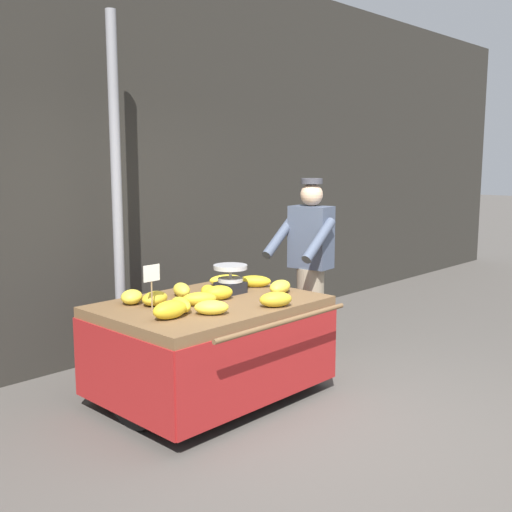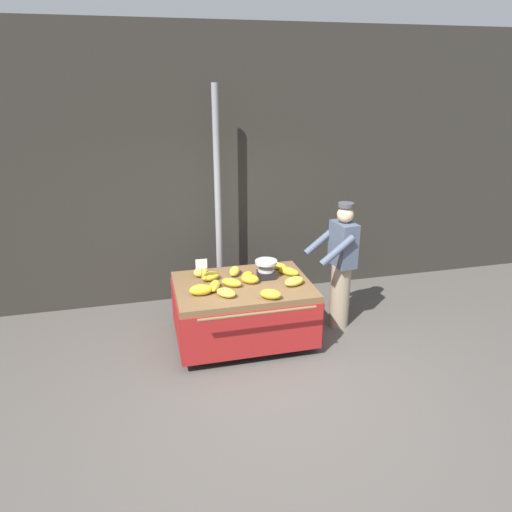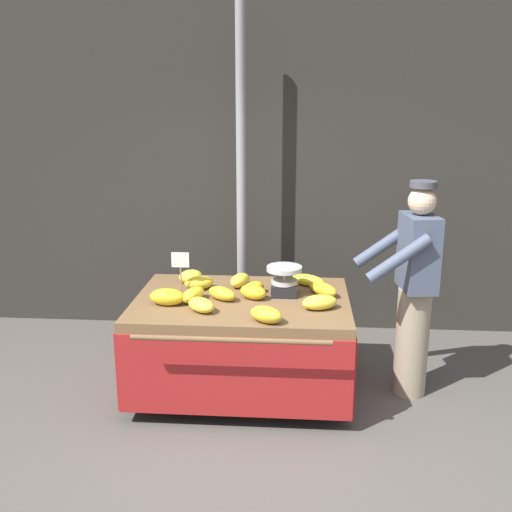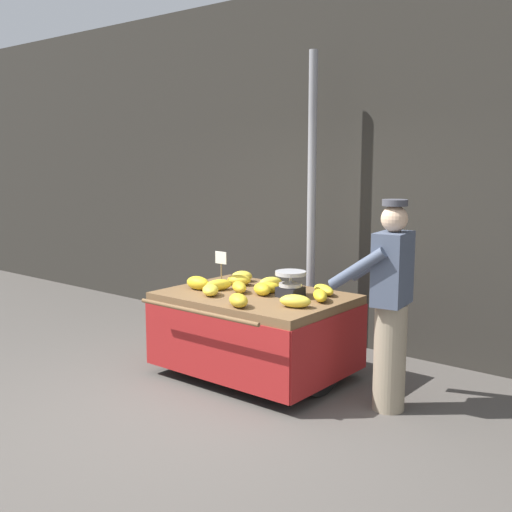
{
  "view_description": "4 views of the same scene",
  "coord_description": "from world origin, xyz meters",
  "px_view_note": "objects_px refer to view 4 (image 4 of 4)",
  "views": [
    {
      "loc": [
        -3.26,
        -2.39,
        1.88
      ],
      "look_at": [
        0.32,
        1.04,
        1.1
      ],
      "focal_mm": 42.99,
      "sensor_mm": 36.0,
      "label": 1
    },
    {
      "loc": [
        -1.29,
        -4.15,
        3.19
      ],
      "look_at": [
        -0.0,
        1.0,
        1.18
      ],
      "focal_mm": 33.33,
      "sensor_mm": 36.0,
      "label": 2
    },
    {
      "loc": [
        0.29,
        -3.25,
        2.31
      ],
      "look_at": [
        -0.03,
        0.98,
        1.17
      ],
      "focal_mm": 41.44,
      "sensor_mm": 36.0,
      "label": 3
    },
    {
      "loc": [
        3.42,
        -3.3,
        2.03
      ],
      "look_at": [
        -0.1,
        1.03,
        1.16
      ],
      "focal_mm": 43.86,
      "sensor_mm": 36.0,
      "label": 4
    }
  ],
  "objects_px": {
    "banana_bunch_11": "(211,290)",
    "vendor_person": "(390,305)",
    "street_pole": "(312,204)",
    "banana_bunch_3": "(239,280)",
    "banana_bunch_5": "(198,283)",
    "banana_bunch_10": "(238,300)",
    "banana_cart": "(255,316)",
    "banana_bunch_1": "(239,287)",
    "banana_bunch_0": "(262,289)",
    "banana_bunch_4": "(271,283)",
    "banana_bunch_12": "(320,295)",
    "price_sign": "(221,261)",
    "banana_bunch_7": "(242,276)",
    "banana_bunch_2": "(324,290)",
    "banana_bunch_6": "(295,301)",
    "banana_bunch_8": "(219,285)",
    "weighing_scale": "(291,284)",
    "banana_bunch_9": "(270,288)"
  },
  "relations": [
    {
      "from": "banana_bunch_9",
      "to": "vendor_person",
      "type": "relative_size",
      "value": 0.12
    },
    {
      "from": "banana_cart",
      "to": "price_sign",
      "type": "distance_m",
      "value": 0.67
    },
    {
      "from": "banana_bunch_3",
      "to": "banana_bunch_5",
      "type": "relative_size",
      "value": 0.89
    },
    {
      "from": "banana_bunch_9",
      "to": "vendor_person",
      "type": "height_order",
      "value": "vendor_person"
    },
    {
      "from": "banana_bunch_9",
      "to": "street_pole",
      "type": "bearing_deg",
      "value": 101.22
    },
    {
      "from": "banana_bunch_0",
      "to": "banana_bunch_4",
      "type": "xyz_separation_m",
      "value": [
        -0.13,
        0.3,
        -0.0
      ]
    },
    {
      "from": "banana_bunch_10",
      "to": "vendor_person",
      "type": "height_order",
      "value": "vendor_person"
    },
    {
      "from": "banana_bunch_2",
      "to": "banana_bunch_9",
      "type": "distance_m",
      "value": 0.5
    },
    {
      "from": "banana_bunch_1",
      "to": "vendor_person",
      "type": "relative_size",
      "value": 0.15
    },
    {
      "from": "price_sign",
      "to": "banana_bunch_3",
      "type": "xyz_separation_m",
      "value": [
        0.12,
        0.13,
        -0.19
      ]
    },
    {
      "from": "banana_bunch_11",
      "to": "price_sign",
      "type": "bearing_deg",
      "value": 119.85
    },
    {
      "from": "banana_cart",
      "to": "banana_bunch_2",
      "type": "bearing_deg",
      "value": 35.0
    },
    {
      "from": "banana_bunch_10",
      "to": "banana_bunch_11",
      "type": "distance_m",
      "value": 0.52
    },
    {
      "from": "banana_bunch_10",
      "to": "price_sign",
      "type": "bearing_deg",
      "value": 141.38
    },
    {
      "from": "banana_bunch_7",
      "to": "banana_bunch_9",
      "type": "height_order",
      "value": "banana_bunch_7"
    },
    {
      "from": "banana_bunch_1",
      "to": "banana_bunch_10",
      "type": "relative_size",
      "value": 1.04
    },
    {
      "from": "weighing_scale",
      "to": "banana_bunch_8",
      "type": "bearing_deg",
      "value": -163.8
    },
    {
      "from": "weighing_scale",
      "to": "banana_bunch_10",
      "type": "xyz_separation_m",
      "value": [
        -0.11,
        -0.6,
        -0.06
      ]
    },
    {
      "from": "banana_bunch_7",
      "to": "banana_bunch_10",
      "type": "xyz_separation_m",
      "value": [
        0.69,
        -0.86,
        0.0
      ]
    },
    {
      "from": "banana_bunch_0",
      "to": "banana_bunch_8",
      "type": "bearing_deg",
      "value": -169.18
    },
    {
      "from": "banana_bunch_3",
      "to": "vendor_person",
      "type": "distance_m",
      "value": 1.71
    },
    {
      "from": "banana_bunch_6",
      "to": "banana_bunch_7",
      "type": "distance_m",
      "value": 1.21
    },
    {
      "from": "vendor_person",
      "to": "banana_bunch_5",
      "type": "bearing_deg",
      "value": -171.92
    },
    {
      "from": "banana_cart",
      "to": "banana_bunch_12",
      "type": "height_order",
      "value": "banana_bunch_12"
    },
    {
      "from": "banana_cart",
      "to": "banana_bunch_0",
      "type": "distance_m",
      "value": 0.28
    },
    {
      "from": "banana_bunch_4",
      "to": "street_pole",
      "type": "bearing_deg",
      "value": 94.59
    },
    {
      "from": "street_pole",
      "to": "banana_bunch_10",
      "type": "distance_m",
      "value": 1.74
    },
    {
      "from": "banana_bunch_3",
      "to": "banana_bunch_11",
      "type": "xyz_separation_m",
      "value": [
        0.1,
        -0.52,
        -0.0
      ]
    },
    {
      "from": "banana_bunch_1",
      "to": "banana_bunch_9",
      "type": "height_order",
      "value": "banana_bunch_1"
    },
    {
      "from": "banana_bunch_1",
      "to": "banana_bunch_6",
      "type": "relative_size",
      "value": 0.97
    },
    {
      "from": "banana_bunch_6",
      "to": "banana_bunch_10",
      "type": "relative_size",
      "value": 1.08
    },
    {
      "from": "banana_cart",
      "to": "weighing_scale",
      "type": "height_order",
      "value": "weighing_scale"
    },
    {
      "from": "banana_bunch_8",
      "to": "banana_bunch_9",
      "type": "distance_m",
      "value": 0.5
    },
    {
      "from": "banana_bunch_7",
      "to": "banana_bunch_12",
      "type": "height_order",
      "value": "banana_bunch_7"
    },
    {
      "from": "weighing_scale",
      "to": "banana_bunch_5",
      "type": "bearing_deg",
      "value": -160.97
    },
    {
      "from": "banana_bunch_7",
      "to": "banana_bunch_12",
      "type": "distance_m",
      "value": 1.13
    },
    {
      "from": "banana_bunch_0",
      "to": "banana_bunch_2",
      "type": "distance_m",
      "value": 0.56
    },
    {
      "from": "banana_cart",
      "to": "banana_bunch_2",
      "type": "distance_m",
      "value": 0.68
    },
    {
      "from": "banana_bunch_11",
      "to": "vendor_person",
      "type": "relative_size",
      "value": 0.14
    },
    {
      "from": "street_pole",
      "to": "banana_bunch_11",
      "type": "xyz_separation_m",
      "value": [
        -0.16,
        -1.38,
        -0.71
      ]
    },
    {
      "from": "weighing_scale",
      "to": "banana_bunch_12",
      "type": "distance_m",
      "value": 0.31
    },
    {
      "from": "banana_bunch_0",
      "to": "banana_bunch_11",
      "type": "xyz_separation_m",
      "value": [
        -0.36,
        -0.31,
        -0.0
      ]
    },
    {
      "from": "banana_bunch_11",
      "to": "banana_bunch_0",
      "type": "bearing_deg",
      "value": 40.73
    },
    {
      "from": "banana_bunch_0",
      "to": "banana_bunch_7",
      "type": "xyz_separation_m",
      "value": [
        -0.56,
        0.38,
        -0.0
      ]
    },
    {
      "from": "banana_cart",
      "to": "street_pole",
      "type": "bearing_deg",
      "value": 95.67
    },
    {
      "from": "banana_bunch_4",
      "to": "banana_bunch_12",
      "type": "relative_size",
      "value": 0.8
    },
    {
      "from": "banana_cart",
      "to": "banana_bunch_1",
      "type": "xyz_separation_m",
      "value": [
        -0.15,
        -0.05,
        0.26
      ]
    },
    {
      "from": "banana_bunch_2",
      "to": "banana_bunch_9",
      "type": "xyz_separation_m",
      "value": [
        -0.43,
        -0.25,
        0.0
      ]
    },
    {
      "from": "banana_bunch_1",
      "to": "banana_bunch_12",
      "type": "height_order",
      "value": "banana_bunch_1"
    },
    {
      "from": "banana_bunch_0",
      "to": "banana_bunch_9",
      "type": "xyz_separation_m",
      "value": [
        -0.0,
        0.12,
        -0.01
      ]
    }
  ]
}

